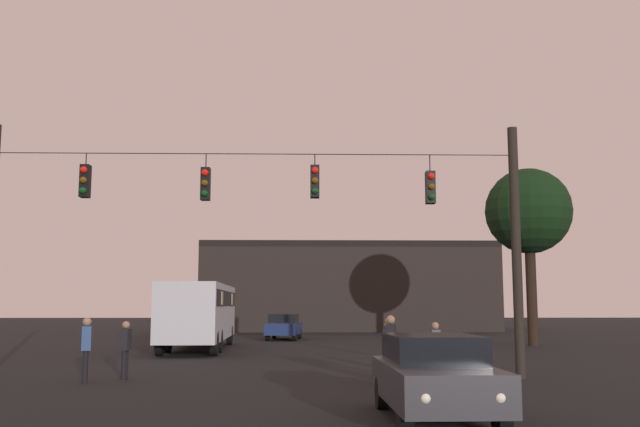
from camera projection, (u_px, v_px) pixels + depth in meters
ground_plane at (272, 352)px, 31.01m from camera, size 168.00×168.00×0.00m
overhead_signal_span at (256, 232)px, 20.29m from camera, size 15.38×0.44×7.27m
city_bus at (200, 309)px, 33.15m from camera, size 2.82×11.06×3.00m
car_near_right at (434, 375)px, 12.90m from camera, size 1.88×4.37×1.52m
car_far_left at (284, 326)px, 42.41m from camera, size 2.21×4.46×1.52m
pedestrian_crossing_left at (389, 344)px, 19.74m from camera, size 0.30×0.40×1.73m
pedestrian_crossing_center at (86, 346)px, 18.94m from camera, size 0.33×0.41×1.73m
pedestrian_crossing_right at (125, 346)px, 19.89m from camera, size 0.28×0.38×1.61m
pedestrian_near_bus at (388, 346)px, 20.74m from camera, size 0.28×0.39×1.56m
pedestrian_trailing at (391, 344)px, 18.86m from camera, size 0.33×0.41×1.79m
pedestrian_far_side at (436, 347)px, 20.02m from camera, size 0.25×0.37×1.58m
corner_building at (346, 288)px, 59.77m from camera, size 23.30×12.19×7.00m
tree_left_silhouette at (528, 212)px, 36.73m from camera, size 4.45×4.45×9.14m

